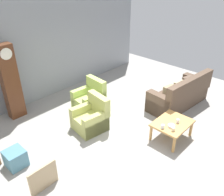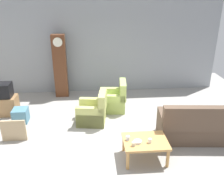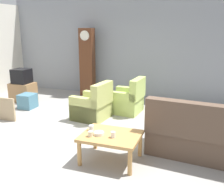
{
  "view_description": "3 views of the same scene",
  "coord_description": "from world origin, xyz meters",
  "px_view_note": "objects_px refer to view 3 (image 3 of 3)",
  "views": [
    {
      "loc": [
        -3.7,
        -2.83,
        3.86
      ],
      "look_at": [
        0.31,
        0.92,
        0.75
      ],
      "focal_mm": 37.85,
      "sensor_mm": 36.0,
      "label": 1
    },
    {
      "loc": [
        -0.31,
        -5.22,
        3.5
      ],
      "look_at": [
        0.18,
        0.65,
        0.93
      ],
      "focal_mm": 40.49,
      "sensor_mm": 36.0,
      "label": 2
    },
    {
      "loc": [
        2.15,
        -4.39,
        2.2
      ],
      "look_at": [
        0.35,
        0.66,
        0.71
      ],
      "focal_mm": 41.69,
      "sensor_mm": 36.0,
      "label": 3
    }
  ],
  "objects_px": {
    "armchair_olive_far": "(128,101)",
    "cup_cream_tall": "(90,134)",
    "armchair_olive_near": "(93,107)",
    "grandfather_clock": "(87,62)",
    "couch_floral": "(210,139)",
    "framed_picture_leaning": "(4,109)",
    "cup_white_porcelain": "(113,135)",
    "tv_stand_cabinet": "(23,92)",
    "bowl_white_stacked": "(99,133)",
    "cup_blue_rimmed": "(91,128)",
    "coffee_table_wood": "(111,138)",
    "storage_box_blue": "(28,101)",
    "tv_crt": "(22,76)"
  },
  "relations": [
    {
      "from": "armchair_olive_near",
      "to": "tv_stand_cabinet",
      "type": "relative_size",
      "value": 1.35
    },
    {
      "from": "armchair_olive_far",
      "to": "cup_cream_tall",
      "type": "relative_size",
      "value": 10.56
    },
    {
      "from": "cup_white_porcelain",
      "to": "cup_cream_tall",
      "type": "bearing_deg",
      "value": -166.9
    },
    {
      "from": "armchair_olive_far",
      "to": "framed_picture_leaning",
      "type": "height_order",
      "value": "armchair_olive_far"
    },
    {
      "from": "coffee_table_wood",
      "to": "tv_crt",
      "type": "height_order",
      "value": "tv_crt"
    },
    {
      "from": "couch_floral",
      "to": "bowl_white_stacked",
      "type": "height_order",
      "value": "couch_floral"
    },
    {
      "from": "coffee_table_wood",
      "to": "cup_cream_tall",
      "type": "height_order",
      "value": "cup_cream_tall"
    },
    {
      "from": "tv_crt",
      "to": "bowl_white_stacked",
      "type": "relative_size",
      "value": 2.8
    },
    {
      "from": "coffee_table_wood",
      "to": "cup_blue_rimmed",
      "type": "bearing_deg",
      "value": 172.09
    },
    {
      "from": "armchair_olive_near",
      "to": "bowl_white_stacked",
      "type": "bearing_deg",
      "value": -63.44
    },
    {
      "from": "armchair_olive_far",
      "to": "cup_cream_tall",
      "type": "bearing_deg",
      "value": -86.48
    },
    {
      "from": "tv_stand_cabinet",
      "to": "cup_cream_tall",
      "type": "relative_size",
      "value": 7.81
    },
    {
      "from": "cup_cream_tall",
      "to": "cup_white_porcelain",
      "type": "bearing_deg",
      "value": 13.1
    },
    {
      "from": "couch_floral",
      "to": "armchair_olive_near",
      "type": "xyz_separation_m",
      "value": [
        -2.67,
        1.13,
        -0.05
      ]
    },
    {
      "from": "armchair_olive_near",
      "to": "storage_box_blue",
      "type": "xyz_separation_m",
      "value": [
        -2.05,
        0.19,
        -0.11
      ]
    },
    {
      "from": "couch_floral",
      "to": "tv_crt",
      "type": "distance_m",
      "value": 5.61
    },
    {
      "from": "tv_stand_cabinet",
      "to": "cup_cream_tall",
      "type": "bearing_deg",
      "value": -38.11
    },
    {
      "from": "couch_floral",
      "to": "bowl_white_stacked",
      "type": "bearing_deg",
      "value": -157.5
    },
    {
      "from": "armchair_olive_near",
      "to": "coffee_table_wood",
      "type": "distance_m",
      "value": 2.09
    },
    {
      "from": "armchair_olive_far",
      "to": "storage_box_blue",
      "type": "relative_size",
      "value": 2.21
    },
    {
      "from": "storage_box_blue",
      "to": "cup_blue_rimmed",
      "type": "bearing_deg",
      "value": -34.6
    },
    {
      "from": "armchair_olive_near",
      "to": "grandfather_clock",
      "type": "distance_m",
      "value": 2.41
    },
    {
      "from": "grandfather_clock",
      "to": "cup_white_porcelain",
      "type": "xyz_separation_m",
      "value": [
        2.24,
        -3.9,
        -0.55
      ]
    },
    {
      "from": "couch_floral",
      "to": "framed_picture_leaning",
      "type": "bearing_deg",
      "value": 175.85
    },
    {
      "from": "armchair_olive_far",
      "to": "coffee_table_wood",
      "type": "bearing_deg",
      "value": -79.89
    },
    {
      "from": "cup_white_porcelain",
      "to": "cup_blue_rimmed",
      "type": "xyz_separation_m",
      "value": [
        -0.45,
        0.15,
        -0.0
      ]
    },
    {
      "from": "cup_cream_tall",
      "to": "bowl_white_stacked",
      "type": "distance_m",
      "value": 0.15
    },
    {
      "from": "armchair_olive_near",
      "to": "cup_blue_rimmed",
      "type": "relative_size",
      "value": 9.8
    },
    {
      "from": "tv_stand_cabinet",
      "to": "cup_white_porcelain",
      "type": "xyz_separation_m",
      "value": [
        3.78,
        -2.6,
        0.24
      ]
    },
    {
      "from": "grandfather_clock",
      "to": "cup_blue_rimmed",
      "type": "height_order",
      "value": "grandfather_clock"
    },
    {
      "from": "armchair_olive_near",
      "to": "cup_cream_tall",
      "type": "distance_m",
      "value": 2.13
    },
    {
      "from": "bowl_white_stacked",
      "to": "cup_white_porcelain",
      "type": "bearing_deg",
      "value": -4.74
    },
    {
      "from": "armchair_olive_near",
      "to": "grandfather_clock",
      "type": "bearing_deg",
      "value": 117.65
    },
    {
      "from": "couch_floral",
      "to": "framed_picture_leaning",
      "type": "height_order",
      "value": "couch_floral"
    },
    {
      "from": "storage_box_blue",
      "to": "cup_cream_tall",
      "type": "relative_size",
      "value": 4.78
    },
    {
      "from": "tv_stand_cabinet",
      "to": "cup_cream_tall",
      "type": "xyz_separation_m",
      "value": [
        3.43,
        -2.69,
        0.24
      ]
    },
    {
      "from": "armchair_olive_far",
      "to": "bowl_white_stacked",
      "type": "bearing_deg",
      "value": -84.08
    },
    {
      "from": "tv_stand_cabinet",
      "to": "cup_white_porcelain",
      "type": "bearing_deg",
      "value": -34.52
    },
    {
      "from": "couch_floral",
      "to": "framed_picture_leaning",
      "type": "distance_m",
      "value": 4.65
    },
    {
      "from": "tv_stand_cabinet",
      "to": "bowl_white_stacked",
      "type": "height_order",
      "value": "tv_stand_cabinet"
    },
    {
      "from": "cup_white_porcelain",
      "to": "cup_cream_tall",
      "type": "distance_m",
      "value": 0.37
    },
    {
      "from": "armchair_olive_far",
      "to": "grandfather_clock",
      "type": "relative_size",
      "value": 0.43
    },
    {
      "from": "grandfather_clock",
      "to": "framed_picture_leaning",
      "type": "distance_m",
      "value": 3.06
    },
    {
      "from": "grandfather_clock",
      "to": "couch_floral",
      "type": "bearing_deg",
      "value": -40.21
    },
    {
      "from": "armchair_olive_near",
      "to": "framed_picture_leaning",
      "type": "relative_size",
      "value": 1.53
    },
    {
      "from": "tv_stand_cabinet",
      "to": "storage_box_blue",
      "type": "bearing_deg",
      "value": -44.01
    },
    {
      "from": "couch_floral",
      "to": "cup_cream_tall",
      "type": "bearing_deg",
      "value": -155.89
    },
    {
      "from": "armchair_olive_near",
      "to": "armchair_olive_far",
      "type": "bearing_deg",
      "value": 49.82
    },
    {
      "from": "armchair_olive_near",
      "to": "storage_box_blue",
      "type": "distance_m",
      "value": 2.06
    },
    {
      "from": "couch_floral",
      "to": "cup_white_porcelain",
      "type": "xyz_separation_m",
      "value": [
        -1.49,
        -0.74,
        0.16
      ]
    }
  ]
}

